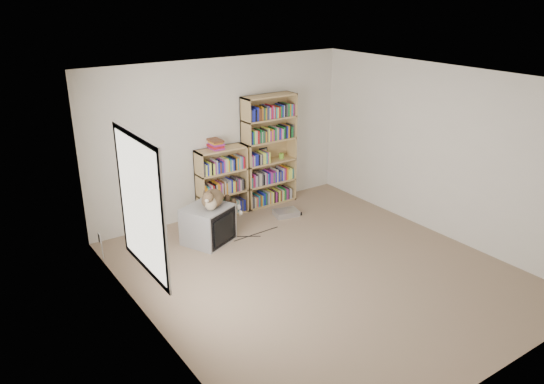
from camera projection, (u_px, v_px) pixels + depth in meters
floor at (319, 271)px, 6.96m from camera, size 4.50×5.00×0.01m
wall_back at (222, 138)px, 8.43m from camera, size 4.50×0.02×2.50m
wall_front at (506, 263)px, 4.59m from camera, size 4.50×0.02×2.50m
wall_left at (149, 226)px, 5.32m from camera, size 0.02×5.00×2.50m
wall_right at (441, 152)px, 7.70m from camera, size 0.02×5.00×2.50m
ceiling at (325, 80)px, 6.06m from camera, size 4.50×5.00×0.02m
window at (141, 205)px, 5.43m from camera, size 0.02×1.22×1.52m
crt_tv at (208, 224)px, 7.69m from camera, size 0.81×0.78×0.55m
cat at (217, 200)px, 7.60m from camera, size 0.76×0.54×0.55m
bookcase_tall at (269, 153)px, 8.88m from camera, size 0.94×0.30×1.87m
bookcase_short at (221, 185)px, 8.53m from camera, size 0.82×0.30×1.13m
book_stack at (215, 144)px, 8.24m from camera, size 0.22×0.28×0.15m
green_mug at (281, 156)px, 9.02m from camera, size 0.08×0.08×0.09m
framed_print at (264, 154)px, 8.93m from camera, size 0.16×0.05×0.21m
dvd_player at (286, 213)px, 8.66m from camera, size 0.44×0.36×0.09m
wall_outlet at (99, 238)px, 7.16m from camera, size 0.01×0.08×0.13m
floor_cables at (255, 232)px, 8.06m from camera, size 1.20×0.70×0.01m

